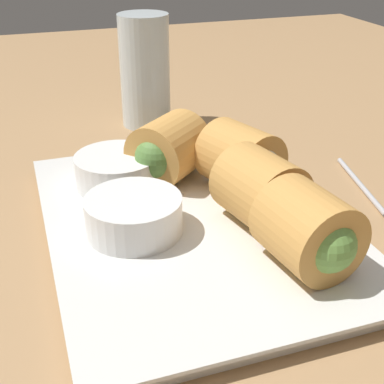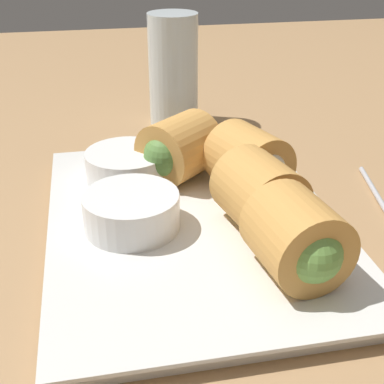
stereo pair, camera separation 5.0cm
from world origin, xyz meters
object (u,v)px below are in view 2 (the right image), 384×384
Objects in this scene: serving_plate at (192,225)px; dipping_bowl_far at (127,165)px; dipping_bowl_near at (132,211)px; drinking_glass at (173,70)px.

serving_plate is 4.11× the size of dipping_bowl_far.
serving_plate is 5.61cm from dipping_bowl_near.
serving_plate is at bearing -80.81° from dipping_bowl_near.
dipping_bowl_near is 0.57× the size of drinking_glass.
drinking_glass is at bearing -21.95° from dipping_bowl_far.
dipping_bowl_far is 20.52cm from drinking_glass.
serving_plate is 4.11× the size of dipping_bowl_near.
drinking_glass is (18.73, -7.55, 3.65)cm from dipping_bowl_far.
drinking_glass reaches higher than dipping_bowl_near.
dipping_bowl_far is (7.89, 4.63, 2.35)cm from serving_plate.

